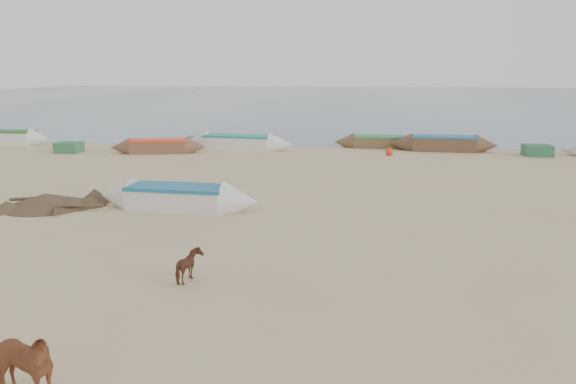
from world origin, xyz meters
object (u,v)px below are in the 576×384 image
Objects in this scene: cow_adult at (19,367)px; calf_right at (190,266)px; calf_front at (223,195)px; near_canoe at (177,197)px.

cow_adult reaches higher than calf_right.
calf_front is at bearing 12.54° from cow_adult.
calf_front and near_canoe have the same top height.
calf_front is 1.11× the size of calf_right.
near_canoe is (-2.38, 6.80, 0.04)m from calf_right.
near_canoe is (-1.53, -0.54, 0.00)m from calf_front.
calf_right is at bearing -65.90° from near_canoe.
calf_right is at bearing 1.06° from cow_adult.
calf_front is 1.62m from near_canoe.
cow_adult is at bearing 7.70° from calf_front.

